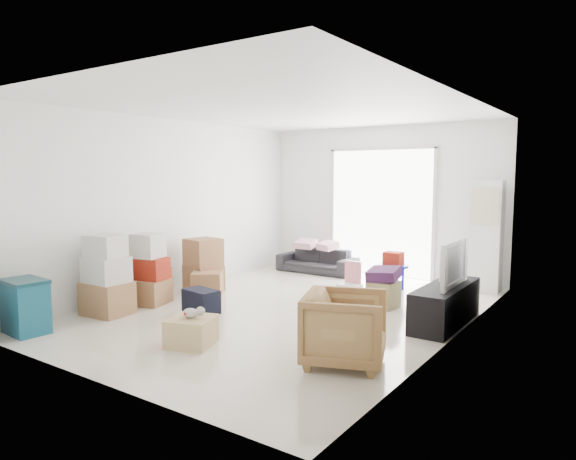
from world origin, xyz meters
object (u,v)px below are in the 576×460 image
(ac_tower, at_px, (487,236))
(wood_crate, at_px, (191,331))
(ottoman, at_px, (383,294))
(tv_console, at_px, (445,305))
(sofa, at_px, (317,257))
(storage_bins, at_px, (25,306))
(kids_table, at_px, (393,263))
(armchair, at_px, (345,325))
(television, at_px, (446,280))

(ac_tower, height_order, wood_crate, ac_tower)
(ottoman, bearing_deg, tv_console, -18.43)
(sofa, distance_m, ottoman, 2.67)
(storage_bins, xyz_separation_m, kids_table, (2.63, 4.48, 0.12))
(ac_tower, height_order, sofa, ac_tower)
(armchair, distance_m, ottoman, 2.28)
(armchair, height_order, storage_bins, armchair)
(ac_tower, relative_size, tv_console, 1.19)
(armchair, distance_m, storage_bins, 3.73)
(sofa, distance_m, armchair, 4.70)
(storage_bins, relative_size, wood_crate, 1.39)
(ottoman, bearing_deg, storage_bins, -130.55)
(ac_tower, distance_m, storage_bins, 6.53)
(sofa, bearing_deg, ottoman, -38.82)
(tv_console, distance_m, sofa, 3.64)
(armchair, relative_size, ottoman, 2.13)
(television, xyz_separation_m, kids_table, (-1.27, 1.37, -0.11))
(television, bearing_deg, tv_console, 179.26)
(ac_tower, relative_size, ottoman, 4.78)
(sofa, xyz_separation_m, storage_bins, (-0.85, -5.10, 0.02))
(television, relative_size, ottoman, 2.62)
(sofa, bearing_deg, storage_bins, -99.75)
(television, relative_size, kids_table, 1.56)
(television, height_order, wood_crate, television)
(ac_tower, relative_size, television, 1.82)
(sofa, relative_size, storage_bins, 2.38)
(television, bearing_deg, kids_table, 42.11)
(television, xyz_separation_m, sofa, (-3.05, 1.98, -0.26))
(wood_crate, bearing_deg, kids_table, 78.76)
(ac_tower, height_order, television, ac_tower)
(television, bearing_deg, armchair, 167.78)
(tv_console, bearing_deg, ac_tower, 91.34)
(ottoman, relative_size, wood_crate, 0.80)
(storage_bins, bearing_deg, ottoman, 49.45)
(tv_console, relative_size, ottoman, 4.00)
(armchair, relative_size, wood_crate, 1.72)
(sofa, height_order, storage_bins, storage_bins)
(storage_bins, bearing_deg, sofa, 80.56)
(ac_tower, distance_m, kids_table, 1.50)
(ottoman, bearing_deg, sofa, 141.49)
(ac_tower, distance_m, sofa, 3.06)
(armchair, bearing_deg, sofa, 13.80)
(ottoman, bearing_deg, wood_crate, -111.43)
(sofa, relative_size, armchair, 1.93)
(storage_bins, distance_m, wood_crate, 2.06)
(ac_tower, bearing_deg, tv_console, -88.66)
(storage_bins, xyz_separation_m, ottoman, (2.94, 3.43, -0.13))
(television, xyz_separation_m, storage_bins, (-3.90, -3.11, -0.23))
(tv_console, bearing_deg, armchair, -101.48)
(television, xyz_separation_m, ottoman, (-0.96, 0.32, -0.37))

